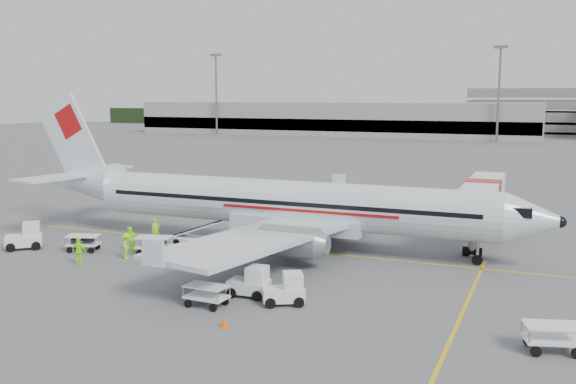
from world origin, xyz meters
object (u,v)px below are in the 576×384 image
(belt_loader, at_px, (198,230))
(tug_fore, at_px, (284,289))
(aircraft, at_px, (287,172))
(tug_aft, at_px, (24,236))
(tug_mid, at_px, (249,281))
(jet_bridge, at_px, (482,209))

(belt_loader, relative_size, tug_fore, 2.30)
(aircraft, height_order, tug_aft, aircraft)
(tug_mid, distance_m, tug_aft, 19.84)
(aircraft, xyz_separation_m, tug_fore, (4.83, -12.00, -4.56))
(belt_loader, height_order, tug_fore, belt_loader)
(jet_bridge, height_order, tug_fore, jet_bridge)
(belt_loader, bearing_deg, aircraft, 34.95)
(aircraft, distance_m, tug_fore, 13.71)
(belt_loader, distance_m, tug_mid, 11.87)
(tug_fore, bearing_deg, belt_loader, 110.69)
(belt_loader, relative_size, tug_mid, 2.28)
(belt_loader, relative_size, tug_aft, 2.04)
(aircraft, height_order, tug_fore, aircraft)
(belt_loader, bearing_deg, tug_aft, -148.53)
(aircraft, bearing_deg, jet_bridge, 33.50)
(belt_loader, height_order, tug_mid, belt_loader)
(tug_mid, bearing_deg, aircraft, 100.16)
(jet_bridge, height_order, tug_mid, jet_bridge)
(jet_bridge, bearing_deg, aircraft, -147.18)
(jet_bridge, distance_m, tug_fore, 21.79)
(tug_fore, bearing_deg, jet_bridge, 40.79)
(belt_loader, bearing_deg, jet_bridge, 39.41)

